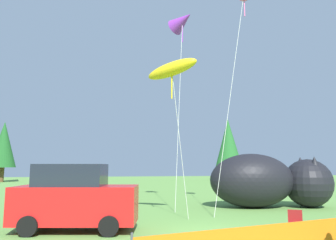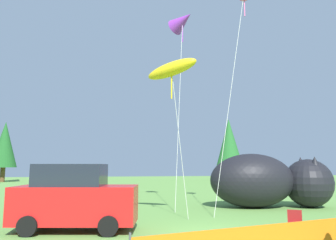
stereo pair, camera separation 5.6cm
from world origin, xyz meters
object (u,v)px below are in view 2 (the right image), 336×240
inflatable_cat (268,183)px  kite_yellow_hero (172,70)px  folding_chair (295,221)px  parked_car (75,198)px  kite_purple_delta (182,21)px

inflatable_cat → kite_yellow_hero: bearing=-141.1°
kite_yellow_hero → folding_chair: bearing=-45.1°
folding_chair → inflatable_cat: inflatable_cat is taller
parked_car → kite_purple_delta: kite_purple_delta is taller
parked_car → kite_yellow_hero: kite_yellow_hero is taller
folding_chair → inflatable_cat: bearing=-171.1°
folding_chair → kite_yellow_hero: size_ratio=0.12×
parked_car → folding_chair: 7.52m
folding_chair → kite_purple_delta: bearing=-136.1°
inflatable_cat → kite_yellow_hero: size_ratio=1.01×
kite_yellow_hero → inflatable_cat: bearing=30.7°
parked_car → kite_purple_delta: (5.24, 5.43, 9.54)m
folding_chair → kite_purple_delta: 12.93m
kite_yellow_hero → kite_purple_delta: kite_purple_delta is taller
folding_chair → kite_purple_delta: (-1.88, 7.75, 10.18)m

